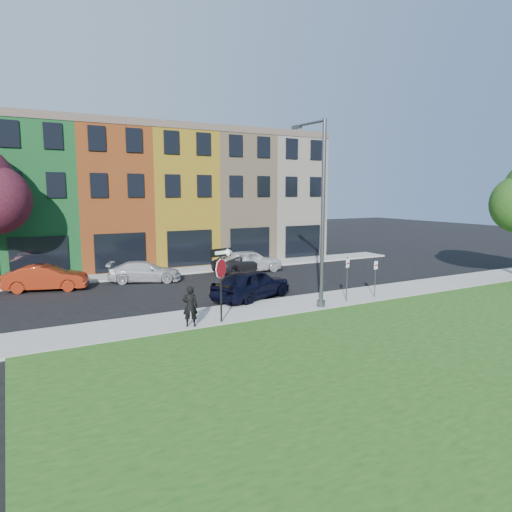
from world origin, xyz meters
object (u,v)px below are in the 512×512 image
man (190,306)px  sedan_near (252,284)px  stop_sign (221,270)px  street_lamp (320,214)px

man → sedan_near: size_ratio=0.32×
stop_sign → street_lamp: 5.71m
man → sedan_near: 5.79m
stop_sign → sedan_near: 5.00m
sedan_near → stop_sign: bearing=112.8°
man → stop_sign: bearing=-158.2°
man → street_lamp: bearing=-155.0°
stop_sign → street_lamp: street_lamp is taller
sedan_near → street_lamp: (1.98, -3.15, 3.72)m
sedan_near → man: bearing=102.7°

